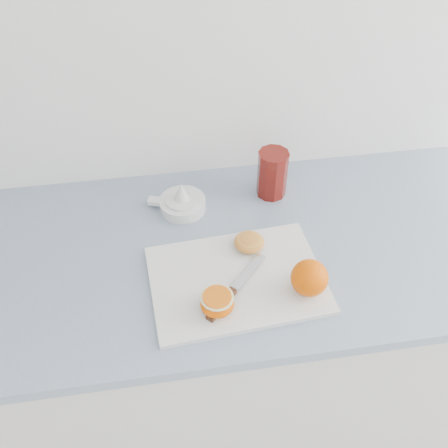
% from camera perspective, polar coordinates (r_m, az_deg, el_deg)
% --- Properties ---
extents(counter, '(2.56, 0.64, 0.89)m').
position_cam_1_polar(counter, '(1.58, 3.91, -13.06)').
color(counter, silver).
rests_on(counter, ground).
extents(cutting_board, '(0.41, 0.30, 0.01)m').
position_cam_1_polar(cutting_board, '(1.14, 1.47, -6.37)').
color(cutting_board, silver).
rests_on(cutting_board, counter).
extents(whole_orange, '(0.08, 0.08, 0.08)m').
position_cam_1_polar(whole_orange, '(1.09, 9.74, -6.09)').
color(whole_orange, '#FA5400').
rests_on(whole_orange, cutting_board).
extents(half_orange, '(0.07, 0.07, 0.04)m').
position_cam_1_polar(half_orange, '(1.06, -0.79, -8.98)').
color(half_orange, '#FA5400').
rests_on(half_orange, cutting_board).
extents(squeezed_shell, '(0.07, 0.07, 0.03)m').
position_cam_1_polar(squeezed_shell, '(1.18, 2.90, -2.06)').
color(squeezed_shell, orange).
rests_on(squeezed_shell, cutting_board).
extents(paring_knife, '(0.16, 0.17, 0.01)m').
position_cam_1_polar(paring_knife, '(1.09, 0.29, -8.47)').
color(paring_knife, '#4D2512').
rests_on(paring_knife, cutting_board).
extents(citrus_juicer, '(0.15, 0.12, 0.08)m').
position_cam_1_polar(citrus_juicer, '(1.29, -4.83, 2.50)').
color(citrus_juicer, white).
rests_on(citrus_juicer, counter).
extents(red_tumbler, '(0.08, 0.08, 0.13)m').
position_cam_1_polar(red_tumbler, '(1.32, 5.52, 5.58)').
color(red_tumbler, maroon).
rests_on(red_tumbler, counter).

